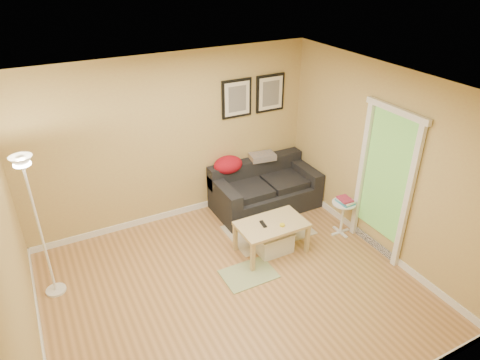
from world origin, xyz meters
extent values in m
plane|color=#B4834D|center=(0.00, 0.00, 0.00)|extent=(4.50, 4.50, 0.00)
plane|color=white|center=(0.00, 0.00, 2.60)|extent=(4.50, 4.50, 0.00)
plane|color=tan|center=(0.00, 2.00, 1.30)|extent=(4.50, 0.00, 4.50)
plane|color=tan|center=(0.00, -2.00, 1.30)|extent=(4.50, 0.00, 4.50)
plane|color=tan|center=(-2.25, 0.00, 1.30)|extent=(0.00, 4.00, 4.00)
plane|color=tan|center=(2.25, 0.00, 1.30)|extent=(0.00, 4.00, 4.00)
cube|color=white|center=(0.00, 1.99, 0.05)|extent=(4.50, 0.02, 0.10)
cube|color=white|center=(-2.24, 0.00, 0.05)|extent=(0.02, 4.00, 0.10)
cube|color=white|center=(2.24, 0.00, 0.05)|extent=(0.02, 4.00, 0.10)
cube|color=beige|center=(1.08, 0.91, 0.01)|extent=(1.25, 0.85, 0.01)
cube|color=#668C4C|center=(0.32, 0.17, 0.01)|extent=(0.70, 0.50, 0.01)
cube|color=black|center=(0.72, 0.49, 0.49)|extent=(0.07, 0.17, 0.02)
cylinder|color=yellow|center=(0.94, 0.34, 0.49)|extent=(0.07, 0.07, 0.03)
camera|label=1|loc=(-1.84, -3.73, 3.87)|focal=32.29mm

